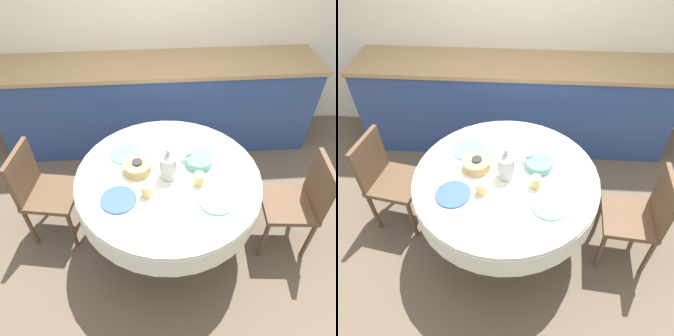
% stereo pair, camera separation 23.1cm
% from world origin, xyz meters
% --- Properties ---
extents(ground_plane, '(12.00, 12.00, 0.00)m').
position_xyz_m(ground_plane, '(0.00, 0.00, 0.00)').
color(ground_plane, brown).
extents(wall_back, '(7.00, 0.05, 2.60)m').
position_xyz_m(wall_back, '(0.00, 1.69, 1.30)').
color(wall_back, silver).
rests_on(wall_back, ground_plane).
extents(kitchen_counter, '(3.24, 0.64, 0.96)m').
position_xyz_m(kitchen_counter, '(0.00, 1.35, 0.48)').
color(kitchen_counter, '#2D4784').
rests_on(kitchen_counter, ground_plane).
extents(dining_table, '(1.36, 1.36, 0.75)m').
position_xyz_m(dining_table, '(0.00, 0.00, 0.63)').
color(dining_table, olive).
rests_on(dining_table, ground_plane).
extents(chair_left, '(0.43, 0.43, 0.88)m').
position_xyz_m(chair_left, '(1.01, -0.09, 0.50)').
color(chair_left, brown).
rests_on(chair_left, ground_plane).
extents(chair_right, '(0.46, 0.46, 0.88)m').
position_xyz_m(chair_right, '(-1.00, 0.17, 0.50)').
color(chair_right, brown).
rests_on(chair_right, ground_plane).
extents(plate_near_left, '(0.24, 0.24, 0.01)m').
position_xyz_m(plate_near_left, '(-0.35, -0.21, 0.76)').
color(plate_near_left, '#3856AD').
rests_on(plate_near_left, dining_table).
extents(cup_near_left, '(0.07, 0.07, 0.09)m').
position_xyz_m(cup_near_left, '(-0.16, -0.17, 0.80)').
color(cup_near_left, '#DBB766').
rests_on(cup_near_left, dining_table).
extents(plate_near_right, '(0.24, 0.24, 0.01)m').
position_xyz_m(plate_near_right, '(0.31, -0.26, 0.76)').
color(plate_near_right, '#60BCB7').
rests_on(plate_near_right, dining_table).
extents(cup_near_right, '(0.07, 0.07, 0.09)m').
position_xyz_m(cup_near_right, '(0.21, -0.09, 0.80)').
color(cup_near_right, '#DBB766').
rests_on(cup_near_right, dining_table).
extents(plate_far_left, '(0.24, 0.24, 0.01)m').
position_xyz_m(plate_far_left, '(-0.31, 0.26, 0.76)').
color(plate_far_left, '#60BCB7').
rests_on(plate_far_left, dining_table).
extents(cup_far_left, '(0.07, 0.07, 0.09)m').
position_xyz_m(cup_far_left, '(-0.22, 0.07, 0.80)').
color(cup_far_left, '#28282D').
rests_on(cup_far_left, dining_table).
extents(plate_far_right, '(0.24, 0.24, 0.01)m').
position_xyz_m(plate_far_right, '(0.35, 0.21, 0.76)').
color(plate_far_right, white).
rests_on(plate_far_right, dining_table).
extents(cup_far_right, '(0.07, 0.07, 0.09)m').
position_xyz_m(cup_far_right, '(0.15, 0.17, 0.80)').
color(cup_far_right, white).
rests_on(cup_far_right, dining_table).
extents(coffee_carafe, '(0.12, 0.12, 0.26)m').
position_xyz_m(coffee_carafe, '(0.00, -0.00, 0.86)').
color(coffee_carafe, '#B2B2B7').
rests_on(coffee_carafe, dining_table).
extents(bread_basket, '(0.21, 0.21, 0.07)m').
position_xyz_m(bread_basket, '(-0.22, 0.07, 0.79)').
color(bread_basket, tan).
rests_on(bread_basket, dining_table).
extents(fruit_bowl, '(0.20, 0.20, 0.06)m').
position_xyz_m(fruit_bowl, '(0.24, 0.11, 0.78)').
color(fruit_bowl, '#569993').
rests_on(fruit_bowl, dining_table).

